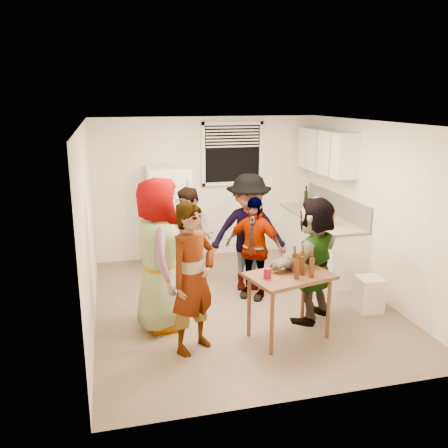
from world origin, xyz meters
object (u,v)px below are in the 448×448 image
object	(u,v)px
guest_black	(253,296)
guest_orange	(311,318)
beer_bottle_table	(294,272)
guest_stripe	(194,348)
wine_bottle	(306,206)
beer_bottle_counter	(332,226)
blue_cup	(321,225)
refrigerator	(169,217)
kettle	(316,215)
guest_back_right	(248,288)
guest_grey	(162,326)
trash_bin	(369,293)
guest_back_left	(192,284)
serving_table	(287,337)
red_cup	(267,278)

from	to	relation	value
guest_black	guest_orange	distance (m)	1.01
beer_bottle_table	guest_stripe	xyz separation A→B (m)	(-1.23, -0.06, -0.81)
wine_bottle	guest_stripe	size ratio (longest dim) A/B	0.16
beer_bottle_counter	blue_cup	xyz separation A→B (m)	(-0.15, 0.06, 0.00)
refrigerator	kettle	bearing A→B (deg)	-15.10
guest_stripe	guest_black	xyz separation A→B (m)	(1.11, 1.26, 0.00)
kettle	guest_black	size ratio (longest dim) A/B	0.18
refrigerator	guest_back_right	bearing A→B (deg)	-53.77
refrigerator	guest_grey	size ratio (longest dim) A/B	0.89
wine_bottle	trash_bin	size ratio (longest dim) A/B	0.59
blue_cup	guest_back_left	size ratio (longest dim) A/B	0.08
guest_orange	serving_table	bearing A→B (deg)	1.08
kettle	serving_table	world-z (taller)	kettle
serving_table	beer_bottle_table	distance (m)	0.82
wine_bottle	guest_black	distance (m)	2.43
beer_bottle_counter	guest_orange	bearing A→B (deg)	-125.36
refrigerator	guest_back_right	xyz separation A→B (m)	(1.00, -1.36, -0.85)
refrigerator	guest_back_right	size ratio (longest dim) A/B	0.97
wine_bottle	serving_table	distance (m)	3.41
blue_cup	guest_orange	bearing A→B (deg)	-118.87
refrigerator	wine_bottle	xyz separation A→B (m)	(2.50, 0.01, 0.05)
guest_stripe	beer_bottle_counter	bearing A→B (deg)	-2.14
guest_grey	guest_back_right	world-z (taller)	guest_back_right
beer_bottle_table	guest_back_right	distance (m)	1.72
beer_bottle_counter	red_cup	world-z (taller)	beer_bottle_counter
wine_bottle	beer_bottle_counter	distance (m)	1.37
guest_black	serving_table	bearing A→B (deg)	-47.89
beer_bottle_counter	red_cup	bearing A→B (deg)	-134.84
guest_stripe	guest_orange	size ratio (longest dim) A/B	1.06
red_cup	guest_orange	xyz separation A→B (m)	(0.79, 0.46, -0.81)
refrigerator	serving_table	bearing A→B (deg)	-70.59
trash_bin	kettle	bearing A→B (deg)	89.04
red_cup	guest_back_right	world-z (taller)	red_cup
guest_back_right	blue_cup	bearing A→B (deg)	14.68
trash_bin	red_cup	bearing A→B (deg)	-163.63
beer_bottle_table	guest_stripe	bearing A→B (deg)	-177.16
beer_bottle_counter	guest_black	xyz separation A→B (m)	(-1.37, -0.31, -0.90)
kettle	trash_bin	bearing A→B (deg)	-106.41
kettle	guest_back_right	bearing A→B (deg)	-168.50
beer_bottle_table	red_cup	bearing A→B (deg)	-163.48
beer_bottle_table	guest_orange	distance (m)	0.97
trash_bin	guest_black	xyz separation A→B (m)	(-1.38, 0.83, -0.25)
kettle	guest_stripe	bearing A→B (deg)	-153.31
beer_bottle_table	guest_orange	world-z (taller)	beer_bottle_table
refrigerator	guest_black	xyz separation A→B (m)	(0.98, -1.67, -0.85)
serving_table	guest_back_right	distance (m)	1.57
refrigerator	blue_cup	size ratio (longest dim) A/B	13.72
beer_bottle_counter	wine_bottle	bearing A→B (deg)	83.73
beer_bottle_counter	guest_stripe	xyz separation A→B (m)	(-2.47, -1.58, -0.90)
refrigerator	blue_cup	xyz separation A→B (m)	(2.20, -1.29, 0.05)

